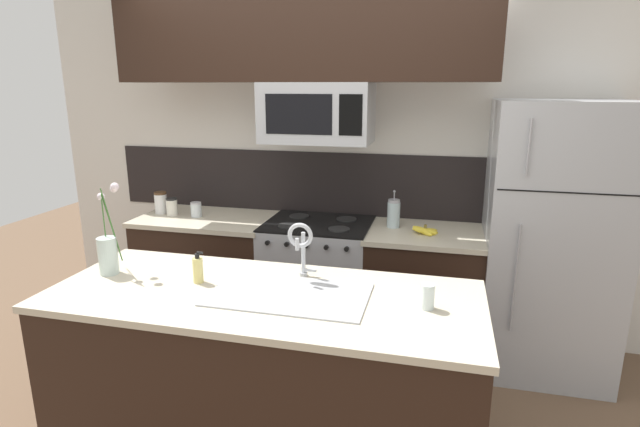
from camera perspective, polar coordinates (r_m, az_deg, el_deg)
name	(u,v)px	position (r m, az deg, el deg)	size (l,w,h in m)	color
ground_plane	(281,410)	(3.22, -4.42, -21.46)	(10.00, 10.00, 0.00)	brown
rear_partition	(368,165)	(3.83, 5.55, 5.60)	(5.20, 0.10, 2.60)	silver
splash_band	(328,183)	(3.86, 0.96, 3.46)	(3.52, 0.01, 0.48)	black
back_counter_left	(210,272)	(4.05, -12.44, -6.59)	(1.03, 0.65, 0.91)	black
back_counter_right	(423,293)	(3.66, 11.64, -8.86)	(0.80, 0.65, 0.91)	black
stove_range	(318,282)	(3.75, -0.21, -7.84)	(0.76, 0.64, 0.93)	#A8AAAF
microwave	(317,113)	(3.46, -0.32, 11.43)	(0.74, 0.40, 0.40)	#A8AAAF
upper_cabinet_band	(299,35)	(3.47, -2.36, 19.72)	(2.53, 0.34, 0.60)	black
refrigerator	(550,241)	(3.60, 24.79, -2.84)	(0.82, 0.74, 1.80)	#A8AAAF
storage_jar_tall	(161,203)	(4.10, -17.72, 1.19)	(0.10, 0.10, 0.17)	silver
storage_jar_medium	(172,207)	(4.01, -16.57, 0.75)	(0.09, 0.09, 0.14)	silver
storage_jar_short	(196,210)	(3.92, -13.97, 0.45)	(0.08, 0.08, 0.11)	silver
banana_bunch	(425,231)	(3.44, 11.92, -1.96)	(0.19, 0.15, 0.08)	yellow
french_press	(394,213)	(3.55, 8.41, 0.00)	(0.09, 0.09, 0.27)	silver
island_counter	(265,375)	(2.68, -6.28, -17.90)	(2.11, 0.85, 0.91)	black
kitchen_sink	(289,308)	(2.46, -3.56, -10.78)	(0.76, 0.44, 0.16)	#ADAFB5
sink_faucet	(301,242)	(2.55, -2.17, -3.33)	(0.14, 0.14, 0.31)	#B7BABF
dish_soap_bottle	(198,270)	(2.62, -13.77, -6.25)	(0.06, 0.05, 0.16)	#DBCC75
spare_glass	(428,297)	(2.32, 12.21, -9.28)	(0.06, 0.06, 0.12)	silver
flower_vase	(108,253)	(2.88, -23.03, -4.15)	(0.13, 0.17, 0.49)	silver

